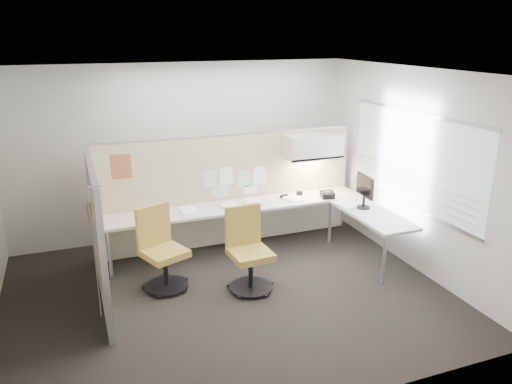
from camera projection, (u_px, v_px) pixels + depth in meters
name	position (u px, v px, depth m)	size (l,w,h in m)	color
floor	(227.00, 295.00, 6.45)	(5.50, 4.50, 0.01)	black
ceiling	(223.00, 72.00, 5.59)	(5.50, 4.50, 0.01)	white
wall_back	(183.00, 152.00, 8.02)	(5.50, 0.02, 2.80)	beige
wall_front	(309.00, 271.00, 4.02)	(5.50, 0.02, 2.80)	beige
wall_right	(413.00, 170.00, 6.95)	(0.02, 4.50, 2.80)	beige
window_pane	(413.00, 160.00, 6.90)	(0.01, 2.80, 1.30)	#A6B1C1
partition_back	(229.00, 190.00, 7.79)	(4.10, 0.06, 1.75)	#C3B387
partition_left	(97.00, 234.00, 6.12)	(0.06, 2.20, 1.75)	#C3B387
desk	(262.00, 214.00, 7.58)	(4.00, 2.07, 0.73)	beige
overhead_bin	(314.00, 147.00, 7.87)	(0.90, 0.36, 0.38)	beige
task_light_strip	(313.00, 160.00, 7.93)	(0.60, 0.06, 0.02)	#FFEABF
pinned_papers	(234.00, 181.00, 7.74)	(1.01, 0.00, 0.47)	#8CBF8C
poster	(121.00, 167.00, 7.05)	(0.28, 0.00, 0.35)	#DE551C
chair_left	(161.00, 251.00, 6.51)	(0.66, 0.67, 1.08)	black
chair_right	(248.00, 252.00, 6.48)	(0.57, 0.58, 1.09)	black
monitor	(365.00, 190.00, 7.35)	(0.20, 0.48, 0.50)	black
phone	(327.00, 195.00, 7.88)	(0.24, 0.23, 0.12)	black
stapler	(284.00, 196.00, 7.90)	(0.14, 0.04, 0.05)	black
tape_dispenser	(299.00, 193.00, 8.03)	(0.10, 0.06, 0.06)	black
coat_hook	(91.00, 222.00, 5.04)	(0.18, 0.48, 1.42)	silver
paper_stack_0	(147.00, 216.00, 7.08)	(0.23, 0.30, 0.03)	white
paper_stack_1	(188.00, 210.00, 7.32)	(0.23, 0.30, 0.02)	white
paper_stack_2	(230.00, 207.00, 7.45)	(0.23, 0.30, 0.03)	white
paper_stack_3	(254.00, 202.00, 7.70)	(0.23, 0.30, 0.01)	white
paper_stack_4	(293.00, 199.00, 7.82)	(0.23, 0.30, 0.02)	white
paper_stack_5	(347.00, 205.00, 7.53)	(0.23, 0.30, 0.02)	white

